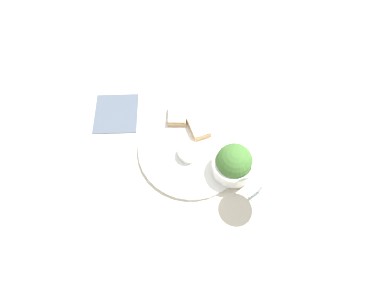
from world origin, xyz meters
The scene contains 8 objects.
ground_plane centered at (0.00, 0.00, 0.00)m, with size 4.00×4.00×0.00m, color beige.
dinner_plate centered at (0.00, 0.00, 0.01)m, with size 0.32×0.32×0.01m.
salad_bowl centered at (-0.12, -0.07, 0.05)m, with size 0.12×0.12×0.10m.
sauce_ramekin centered at (-0.02, 0.02, 0.03)m, with size 0.06×0.06×0.03m.
cheese_toast_near centered at (0.04, -0.05, 0.03)m, with size 0.08×0.07×0.03m.
cheese_toast_far centered at (0.11, -0.01, 0.03)m, with size 0.09×0.08×0.03m.
wine_glass centered at (-0.21, -0.10, 0.11)m, with size 0.09×0.09×0.15m.
napkin centered at (0.23, 0.15, 0.00)m, with size 0.19×0.19×0.01m.
Camera 1 is at (-0.35, 0.20, 0.80)m, focal length 28.00 mm.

